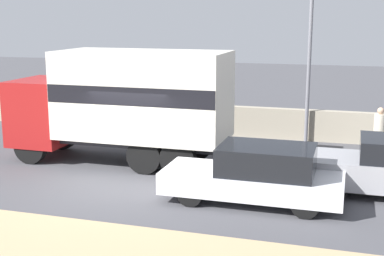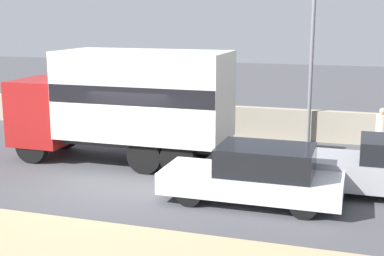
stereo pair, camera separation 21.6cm
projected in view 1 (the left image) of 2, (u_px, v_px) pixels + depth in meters
name	position (u px, v px, depth m)	size (l,w,h in m)	color
ground_plane	(117.00, 183.00, 15.33)	(80.00, 80.00, 0.00)	#47474C
stone_wall_backdrop	(189.00, 118.00, 21.82)	(60.00, 0.35, 1.19)	#A39984
street_lamp	(310.00, 42.00, 19.51)	(0.56, 0.28, 6.45)	slate
box_truck	(126.00, 100.00, 17.05)	(7.14, 2.50, 3.63)	maroon
car_hatchback	(257.00, 175.00, 13.60)	(4.58, 1.78, 1.50)	silver
pedestrian	(379.00, 132.00, 17.78)	(0.38, 0.38, 1.74)	slate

